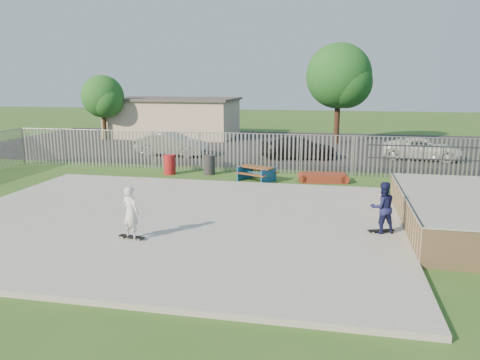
% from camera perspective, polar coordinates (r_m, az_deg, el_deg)
% --- Properties ---
extents(ground, '(120.00, 120.00, 0.00)m').
position_cam_1_polar(ground, '(15.88, -8.45, -5.07)').
color(ground, '#346021').
rests_on(ground, ground).
extents(concrete_slab, '(15.00, 12.00, 0.15)m').
position_cam_1_polar(concrete_slab, '(15.85, -8.46, -4.81)').
color(concrete_slab, gray).
rests_on(concrete_slab, ground).
extents(quarter_pipe, '(5.50, 7.05, 2.19)m').
position_cam_1_polar(quarter_pipe, '(16.35, 26.13, -3.66)').
color(quarter_pipe, tan).
rests_on(quarter_pipe, ground).
extents(fence, '(26.04, 16.02, 2.00)m').
position_cam_1_polar(fence, '(19.64, -1.23, 1.38)').
color(fence, gray).
rests_on(fence, ground).
extents(picnic_table, '(2.01, 1.87, 0.68)m').
position_cam_1_polar(picnic_table, '(21.97, 2.05, 0.80)').
color(picnic_table, brown).
rests_on(picnic_table, ground).
extents(funbox, '(2.04, 1.19, 0.39)m').
position_cam_1_polar(funbox, '(22.13, 10.10, 0.29)').
color(funbox, maroon).
rests_on(funbox, ground).
extents(trash_bin_red, '(0.59, 0.59, 0.98)m').
position_cam_1_polar(trash_bin_red, '(23.76, -8.57, 1.88)').
color(trash_bin_red, maroon).
rests_on(trash_bin_red, ground).
extents(trash_bin_grey, '(0.58, 0.58, 0.97)m').
position_cam_1_polar(trash_bin_grey, '(23.50, -3.77, 1.86)').
color(trash_bin_grey, '#2A2A2D').
rests_on(trash_bin_grey, ground).
extents(parking_lot, '(40.00, 18.00, 0.02)m').
position_cam_1_polar(parking_lot, '(33.96, 2.54, 4.24)').
color(parking_lot, black).
rests_on(parking_lot, ground).
extents(car_silver, '(4.45, 1.70, 1.45)m').
position_cam_1_polar(car_silver, '(29.41, -8.33, 4.34)').
color(car_silver, '#A8A9AD').
rests_on(car_silver, parking_lot).
extents(car_dark, '(4.83, 2.63, 1.33)m').
position_cam_1_polar(car_dark, '(28.33, 7.15, 3.96)').
color(car_dark, black).
rests_on(car_dark, parking_lot).
extents(car_white, '(4.82, 2.79, 1.26)m').
position_cam_1_polar(car_white, '(29.74, 21.39, 3.55)').
color(car_white, white).
rests_on(car_white, parking_lot).
extents(building, '(10.40, 6.40, 3.20)m').
position_cam_1_polar(building, '(39.65, -8.09, 7.59)').
color(building, beige).
rests_on(building, ground).
extents(tree_left, '(3.26, 3.26, 5.03)m').
position_cam_1_polar(tree_left, '(38.32, -16.40, 9.73)').
color(tree_left, '#3D2B18').
rests_on(tree_left, ground).
extents(tree_mid, '(4.74, 4.74, 7.31)m').
position_cam_1_polar(tree_mid, '(35.57, 11.95, 12.29)').
color(tree_mid, '#3C2418').
rests_on(tree_mid, ground).
extents(skateboard_a, '(0.82, 0.46, 0.08)m').
position_cam_1_polar(skateboard_a, '(14.80, 16.80, -5.99)').
color(skateboard_a, black).
rests_on(skateboard_a, concrete_slab).
extents(skateboard_b, '(0.82, 0.32, 0.08)m').
position_cam_1_polar(skateboard_b, '(13.99, -13.05, -6.83)').
color(skateboard_b, black).
rests_on(skateboard_b, concrete_slab).
extents(skater_navy, '(0.91, 0.81, 1.56)m').
position_cam_1_polar(skater_navy, '(14.59, 16.98, -3.22)').
color(skater_navy, '#161A46').
rests_on(skater_navy, concrete_slab).
extents(skater_white, '(0.66, 0.54, 1.56)m').
position_cam_1_polar(skater_white, '(13.77, -13.19, -3.91)').
color(skater_white, silver).
rests_on(skater_white, concrete_slab).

